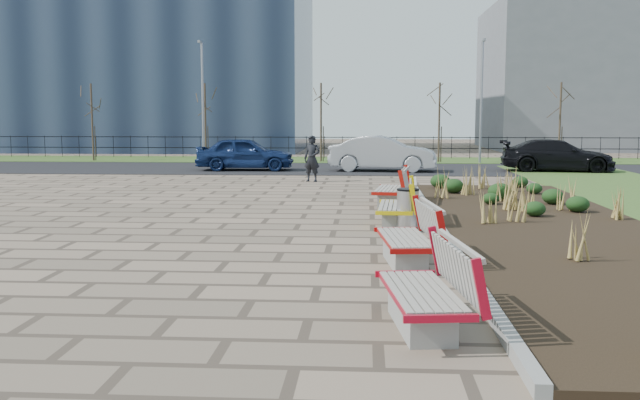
# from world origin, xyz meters

# --- Properties ---
(ground) EXTENTS (120.00, 120.00, 0.00)m
(ground) POSITION_xyz_m (0.00, 0.00, 0.00)
(ground) COLOR #7C6855
(ground) RESTS_ON ground
(planting_bed) EXTENTS (4.50, 18.00, 0.10)m
(planting_bed) POSITION_xyz_m (6.25, 5.00, 0.05)
(planting_bed) COLOR black
(planting_bed) RESTS_ON ground
(planting_curb) EXTENTS (0.16, 18.00, 0.15)m
(planting_curb) POSITION_xyz_m (3.92, 5.00, 0.07)
(planting_curb) COLOR gray
(planting_curb) RESTS_ON ground
(grass_verge_far) EXTENTS (80.00, 5.00, 0.04)m
(grass_verge_far) POSITION_xyz_m (0.00, 28.00, 0.02)
(grass_verge_far) COLOR #33511E
(grass_verge_far) RESTS_ON ground
(road) EXTENTS (80.00, 7.00, 0.02)m
(road) POSITION_xyz_m (0.00, 22.00, 0.01)
(road) COLOR black
(road) RESTS_ON ground
(bench_a) EXTENTS (1.16, 2.20, 1.00)m
(bench_a) POSITION_xyz_m (3.00, -1.94, 0.50)
(bench_a) COLOR #B00B22
(bench_a) RESTS_ON ground
(bench_b) EXTENTS (1.12, 2.18, 1.00)m
(bench_b) POSITION_xyz_m (3.00, 1.63, 0.50)
(bench_b) COLOR #A80C0B
(bench_b) RESTS_ON ground
(bench_c) EXTENTS (1.03, 2.15, 1.00)m
(bench_c) POSITION_xyz_m (3.00, 5.77, 0.50)
(bench_c) COLOR yellow
(bench_c) RESTS_ON ground
(bench_d) EXTENTS (1.16, 2.20, 1.00)m
(bench_d) POSITION_xyz_m (3.00, 9.39, 0.50)
(bench_d) COLOR #A9120B
(bench_d) RESTS_ON ground
(litter_bin) EXTENTS (0.46, 0.46, 0.89)m
(litter_bin) POSITION_xyz_m (3.24, 5.01, 0.45)
(litter_bin) COLOR #B2B2B7
(litter_bin) RESTS_ON ground
(pedestrian) EXTENTS (0.72, 0.58, 1.69)m
(pedestrian) POSITION_xyz_m (0.35, 15.99, 0.85)
(pedestrian) COLOR black
(pedestrian) RESTS_ON ground
(car_blue) EXTENTS (4.32, 1.88, 1.45)m
(car_blue) POSITION_xyz_m (-2.96, 20.86, 0.74)
(car_blue) COLOR #12224E
(car_blue) RESTS_ON road
(car_silver) EXTENTS (4.74, 2.06, 1.52)m
(car_silver) POSITION_xyz_m (3.05, 20.77, 0.78)
(car_silver) COLOR #9EA0A5
(car_silver) RESTS_ON road
(car_black) EXTENTS (4.88, 2.35, 1.37)m
(car_black) POSITION_xyz_m (10.49, 21.00, 0.70)
(car_black) COLOR black
(car_black) RESTS_ON road
(tree_a) EXTENTS (1.40, 1.40, 4.00)m
(tree_a) POSITION_xyz_m (-12.00, 26.50, 2.04)
(tree_a) COLOR #4C3D2D
(tree_a) RESTS_ON grass_verge_far
(tree_b) EXTENTS (1.40, 1.40, 4.00)m
(tree_b) POSITION_xyz_m (-6.00, 26.50, 2.04)
(tree_b) COLOR #4C3D2D
(tree_b) RESTS_ON grass_verge_far
(tree_c) EXTENTS (1.40, 1.40, 4.00)m
(tree_c) POSITION_xyz_m (0.00, 26.50, 2.04)
(tree_c) COLOR #4C3D2D
(tree_c) RESTS_ON grass_verge_far
(tree_d) EXTENTS (1.40, 1.40, 4.00)m
(tree_d) POSITION_xyz_m (6.00, 26.50, 2.04)
(tree_d) COLOR #4C3D2D
(tree_d) RESTS_ON grass_verge_far
(tree_e) EXTENTS (1.40, 1.40, 4.00)m
(tree_e) POSITION_xyz_m (12.00, 26.50, 2.04)
(tree_e) COLOR #4C3D2D
(tree_e) RESTS_ON grass_verge_far
(lamp_west) EXTENTS (0.24, 0.60, 6.00)m
(lamp_west) POSITION_xyz_m (-6.00, 26.00, 3.04)
(lamp_west) COLOR gray
(lamp_west) RESTS_ON grass_verge_far
(lamp_east) EXTENTS (0.24, 0.60, 6.00)m
(lamp_east) POSITION_xyz_m (8.00, 26.00, 3.04)
(lamp_east) COLOR gray
(lamp_east) RESTS_ON grass_verge_far
(railing_fence) EXTENTS (44.00, 0.10, 1.20)m
(railing_fence) POSITION_xyz_m (0.00, 29.50, 0.64)
(railing_fence) COLOR black
(railing_fence) RESTS_ON grass_verge_far
(building_glass) EXTENTS (40.00, 14.00, 15.00)m
(building_glass) POSITION_xyz_m (-22.00, 40.00, 7.50)
(building_glass) COLOR #192338
(building_glass) RESTS_ON ground
(building_grey) EXTENTS (18.00, 12.00, 10.00)m
(building_grey) POSITION_xyz_m (20.00, 42.00, 5.00)
(building_grey) COLOR slate
(building_grey) RESTS_ON ground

